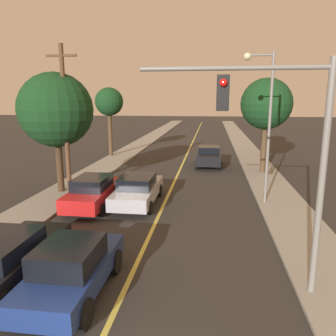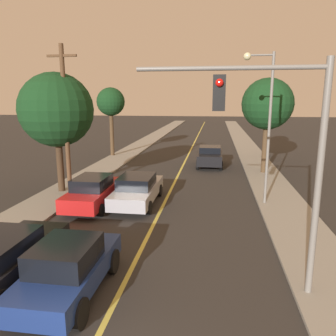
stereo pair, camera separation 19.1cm
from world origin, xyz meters
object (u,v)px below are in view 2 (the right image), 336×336
at_px(car_outer_lane_front, 4,258).
at_px(tree_right_near, 267,104).
at_px(tree_left_near, 56,110).
at_px(tree_left_far, 111,103).
at_px(utility_pole_left, 66,119).
at_px(tree_right_far, 267,104).
at_px(car_near_lane_second, 137,189).
at_px(traffic_signal_mast, 277,139).
at_px(car_outer_lane_second, 94,191).
at_px(car_far_oncoming, 210,156).
at_px(streetlamp_right, 264,110).
at_px(car_near_lane_front, 68,268).

distance_m(car_outer_lane_front, tree_right_near, 19.13).
distance_m(tree_left_near, tree_left_far, 12.29).
xyz_separation_m(utility_pole_left, tree_right_far, (12.43, 14.04, 0.66)).
distance_m(car_near_lane_second, traffic_signal_mast, 9.72).
relative_size(car_outer_lane_second, tree_right_near, 0.70).
height_order(car_far_oncoming, tree_left_near, tree_left_near).
height_order(utility_pole_left, tree_right_far, utility_pole_left).
bearing_deg(utility_pole_left, tree_right_near, 32.60).
height_order(streetlamp_right, tree_left_near, streetlamp_right).
bearing_deg(car_outer_lane_front, utility_pole_left, 102.64).
height_order(car_outer_lane_front, tree_right_far, tree_right_far).
height_order(tree_left_near, tree_left_far, tree_left_near).
xyz_separation_m(traffic_signal_mast, utility_pole_left, (-9.52, 8.03, -0.06)).
relative_size(car_outer_lane_second, car_far_oncoming, 1.11).
distance_m(streetlamp_right, tree_right_near, 7.45).
xyz_separation_m(tree_left_far, tree_right_far, (14.07, 1.17, -0.06)).
relative_size(car_far_oncoming, tree_right_far, 0.68).
relative_size(car_far_oncoming, tree_left_near, 0.63).
height_order(car_near_lane_front, car_outer_lane_second, car_near_lane_front).
bearing_deg(car_outer_lane_second, tree_right_near, 42.76).
distance_m(car_outer_lane_second, tree_right_near, 13.67).
bearing_deg(tree_left_near, car_outer_lane_front, -73.52).
distance_m(car_far_oncoming, streetlamp_right, 10.57).
bearing_deg(utility_pole_left, car_outer_lane_front, -77.36).
distance_m(tree_left_far, tree_right_near, 14.26).
xyz_separation_m(car_near_lane_second, tree_left_near, (-4.86, 1.44, 3.94)).
xyz_separation_m(car_far_oncoming, tree_right_far, (4.86, 4.61, 4.10)).
relative_size(car_outer_lane_second, tree_left_far, 0.74).
bearing_deg(tree_left_near, car_outer_lane_second, -37.25).
xyz_separation_m(streetlamp_right, tree_left_far, (-11.90, 12.86, 0.20)).
xyz_separation_m(tree_left_near, tree_right_far, (13.23, 13.43, 0.21)).
xyz_separation_m(streetlamp_right, tree_left_near, (-11.06, 0.60, -0.08)).
distance_m(streetlamp_right, tree_right_far, 14.20).
distance_m(car_near_lane_second, tree_left_far, 15.43).
xyz_separation_m(utility_pole_left, tree_left_near, (-0.80, 0.61, 0.45)).
bearing_deg(tree_left_near, tree_left_far, 93.93).
height_order(tree_left_near, tree_right_near, tree_left_near).
distance_m(car_near_lane_front, tree_right_far, 24.81).
bearing_deg(car_outer_lane_second, car_near_lane_second, 17.20).
distance_m(tree_left_near, tree_right_near, 14.03).
bearing_deg(tree_left_far, tree_right_near, -22.77).
distance_m(traffic_signal_mast, tree_left_far, 23.71).
height_order(car_near_lane_second, tree_right_far, tree_right_far).
relative_size(utility_pole_left, tree_right_near, 1.20).
bearing_deg(tree_right_far, tree_right_near, -97.91).
xyz_separation_m(car_outer_lane_second, traffic_signal_mast, (7.57, -6.56, 3.56)).
height_order(car_far_oncoming, tree_left_far, tree_left_far).
relative_size(car_near_lane_second, tree_left_near, 0.73).
relative_size(car_outer_lane_front, car_far_oncoming, 1.17).
distance_m(car_outer_lane_second, tree_right_far, 19.19).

